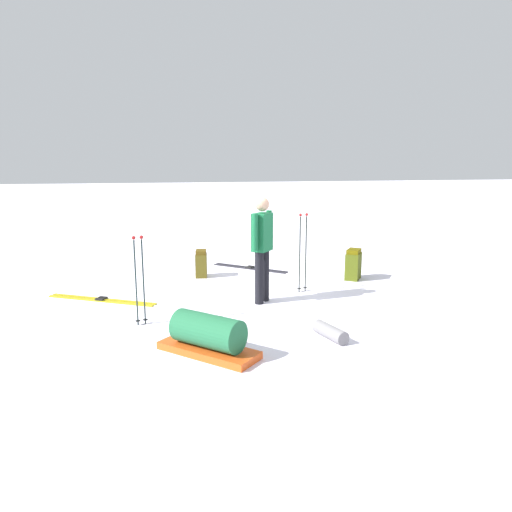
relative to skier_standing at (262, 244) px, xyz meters
name	(u,v)px	position (x,y,z in m)	size (l,w,h in m)	color
ground_plane	(256,296)	(0.03, -0.33, -0.95)	(80.00, 80.00, 0.00)	white
skier_standing	(262,244)	(0.00, 0.00, 0.00)	(0.39, 0.46, 1.70)	black
ski_pair_near	(250,268)	(-0.24, -2.40, -0.94)	(1.43, 1.24, 0.05)	#232229
ski_pair_far	(101,300)	(2.58, -0.59, -0.94)	(1.80, 1.06, 0.05)	#B2A117
backpack_large_dark	(201,264)	(0.83, -1.89, -0.69)	(0.25, 0.34, 0.54)	#4F4514
backpack_bright	(353,265)	(-2.03, -1.12, -0.67)	(0.42, 0.45, 0.59)	#444F11
ski_poles_planted_near	(303,249)	(-0.82, -0.48, -0.19)	(0.19, 0.11, 1.38)	black
ski_poles_planted_far	(139,276)	(1.88, 0.72, -0.25)	(0.17, 0.10, 1.26)	black
gear_sled	(208,336)	(1.06, 1.93, -0.73)	(1.22, 1.19, 0.49)	#DE5019
sleeping_mat_rolled	(330,332)	(-0.53, 1.76, -0.86)	(0.18, 0.18, 0.55)	gray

